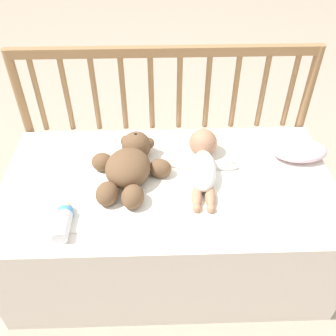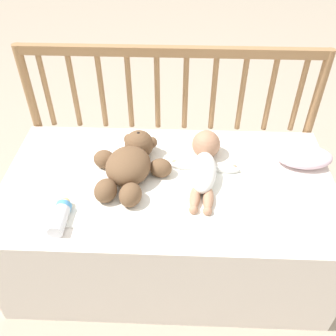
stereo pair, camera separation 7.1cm
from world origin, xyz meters
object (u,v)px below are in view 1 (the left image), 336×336
at_px(baby, 203,162).
at_px(teddy_bear, 129,166).
at_px(small_pillow, 299,151).
at_px(baby_bottle, 64,221).

bearing_deg(baby, teddy_bear, -174.17).
xyz_separation_m(teddy_bear, baby, (0.27, 0.03, -0.01)).
relative_size(teddy_bear, baby, 0.95).
relative_size(small_pillow, baby_bottle, 1.45).
distance_m(small_pillow, baby_bottle, 0.91).
height_order(teddy_bear, baby_bottle, teddy_bear).
bearing_deg(teddy_bear, small_pillow, 8.23).
distance_m(teddy_bear, baby_bottle, 0.31).
height_order(teddy_bear, small_pillow, teddy_bear).
bearing_deg(small_pillow, baby_bottle, -159.02).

